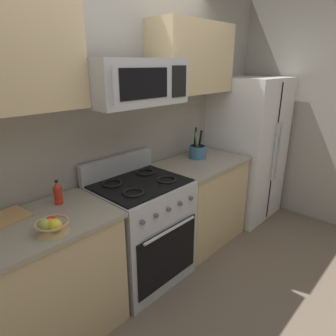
{
  "coord_description": "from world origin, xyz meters",
  "views": [
    {
      "loc": [
        -1.5,
        -1.08,
        1.86
      ],
      "look_at": [
        0.21,
        0.52,
        1.03
      ],
      "focal_mm": 31.64,
      "sensor_mm": 36.0,
      "label": 1
    }
  ],
  "objects_px": {
    "range_oven": "(141,230)",
    "utensil_crock": "(197,151)",
    "refrigerator": "(246,149)",
    "fruit_basket": "(52,226)",
    "microwave": "(134,82)",
    "bottle_hot_sauce": "(58,193)"
  },
  "relations": [
    {
      "from": "range_oven",
      "to": "utensil_crock",
      "type": "relative_size",
      "value": 3.39
    },
    {
      "from": "range_oven",
      "to": "refrigerator",
      "type": "xyz_separation_m",
      "value": [
        1.75,
        -0.02,
        0.38
      ]
    },
    {
      "from": "refrigerator",
      "to": "fruit_basket",
      "type": "distance_m",
      "value": 2.62
    },
    {
      "from": "refrigerator",
      "to": "microwave",
      "type": "xyz_separation_m",
      "value": [
        -1.75,
        0.05,
        0.87
      ]
    },
    {
      "from": "range_oven",
      "to": "fruit_basket",
      "type": "xyz_separation_m",
      "value": [
        -0.86,
        -0.19,
        0.48
      ]
    },
    {
      "from": "microwave",
      "to": "bottle_hot_sauce",
      "type": "bearing_deg",
      "value": 169.68
    },
    {
      "from": "utensil_crock",
      "to": "bottle_hot_sauce",
      "type": "distance_m",
      "value": 1.55
    },
    {
      "from": "range_oven",
      "to": "utensil_crock",
      "type": "distance_m",
      "value": 1.05
    },
    {
      "from": "refrigerator",
      "to": "microwave",
      "type": "distance_m",
      "value": 1.96
    },
    {
      "from": "refrigerator",
      "to": "bottle_hot_sauce",
      "type": "distance_m",
      "value": 2.4
    },
    {
      "from": "refrigerator",
      "to": "utensil_crock",
      "type": "height_order",
      "value": "refrigerator"
    },
    {
      "from": "utensil_crock",
      "to": "bottle_hot_sauce",
      "type": "bearing_deg",
      "value": 178.43
    },
    {
      "from": "bottle_hot_sauce",
      "to": "range_oven",
      "type": "bearing_deg",
      "value": -12.72
    },
    {
      "from": "microwave",
      "to": "utensil_crock",
      "type": "xyz_separation_m",
      "value": [
        0.91,
        0.07,
        -0.74
      ]
    },
    {
      "from": "refrigerator",
      "to": "microwave",
      "type": "height_order",
      "value": "microwave"
    },
    {
      "from": "refrigerator",
      "to": "fruit_basket",
      "type": "bearing_deg",
      "value": -176.28
    },
    {
      "from": "microwave",
      "to": "utensil_crock",
      "type": "height_order",
      "value": "microwave"
    },
    {
      "from": "range_oven",
      "to": "refrigerator",
      "type": "relative_size",
      "value": 0.64
    },
    {
      "from": "microwave",
      "to": "bottle_hot_sauce",
      "type": "relative_size",
      "value": 4.45
    },
    {
      "from": "bottle_hot_sauce",
      "to": "utensil_crock",
      "type": "bearing_deg",
      "value": -1.57
    },
    {
      "from": "range_oven",
      "to": "fruit_basket",
      "type": "relative_size",
      "value": 5.52
    },
    {
      "from": "utensil_crock",
      "to": "fruit_basket",
      "type": "xyz_separation_m",
      "value": [
        -1.77,
        -0.29,
        -0.03
      ]
    }
  ]
}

